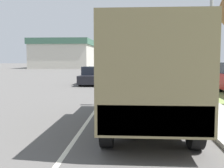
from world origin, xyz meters
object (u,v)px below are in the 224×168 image
Objects in this scene: car_nearest_ahead at (92,76)px; car_fourth_ahead at (118,65)px; lamp_post at (206,8)px; car_farthest_ahead at (133,64)px; car_second_ahead at (106,70)px; military_truck at (147,73)px; car_third_ahead at (131,67)px.

car_nearest_ahead is 0.92× the size of car_fourth_ahead.
car_fourth_ahead is 0.71× the size of lamp_post.
car_fourth_ahead is 1.18× the size of car_farthest_ahead.
military_truck is at bearing -82.27° from car_second_ahead.
car_farthest_ahead is (3.36, 9.90, -0.05)m from car_fourth_ahead.
military_truck is 1.51× the size of car_nearest_ahead.
car_fourth_ahead is at bearing 96.94° from lamp_post.
car_farthest_ahead is (3.63, 48.47, 0.00)m from car_nearest_ahead.
car_second_ahead is at bearing 97.73° from military_truck.
car_second_ahead is (-3.52, 25.95, -0.92)m from military_truck.
car_second_ahead is at bearing 105.31° from lamp_post.
car_second_ahead is 26.80m from car_fourth_ahead.
car_second_ahead reaches higher than car_third_ahead.
lamp_post reaches higher than car_third_ahead.
car_nearest_ahead is at bearing 104.41° from military_truck.
lamp_post is (3.05, -32.68, 3.45)m from car_third_ahead.
car_second_ahead reaches higher than car_farthest_ahead.
car_fourth_ahead is at bearing 89.68° from car_second_ahead.
car_second_ahead is 36.86m from car_farthest_ahead.
lamp_post reaches higher than car_farthest_ahead.
car_nearest_ahead is 12.84m from lamp_post.
car_second_ahead is (0.12, 11.77, 0.10)m from car_nearest_ahead.
military_truck is 1.51× the size of car_third_ahead.
car_second_ahead is 0.92× the size of car_fourth_ahead.
car_third_ahead is at bearing -90.92° from car_farthest_ahead.
military_truck is 14.68m from car_nearest_ahead.
lamp_post is at bearing -74.69° from car_second_ahead.
car_fourth_ahead is (-3.37, 52.75, -0.96)m from military_truck.
military_truck is 1.52× the size of car_second_ahead.
lamp_post is (2.61, 3.54, 2.50)m from military_truck.
car_second_ahead is at bearing -95.47° from car_farthest_ahead.
car_third_ahead is (3.21, 22.04, 0.06)m from car_nearest_ahead.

